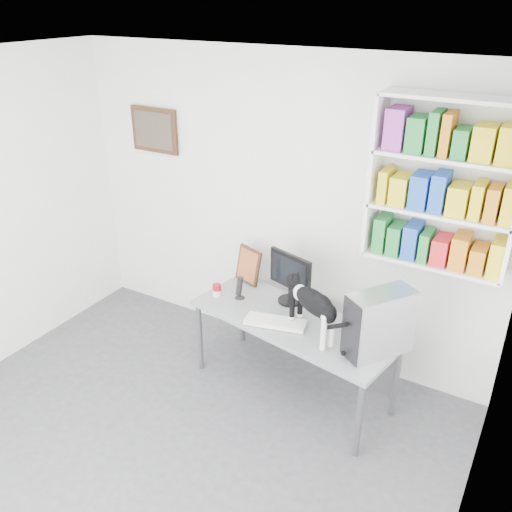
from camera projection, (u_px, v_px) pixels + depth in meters
name	position (u px, v px, depth m)	size (l,w,h in m)	color
room	(117.00, 314.00, 3.21)	(4.01, 4.01, 2.70)	#5D5D62
bookshelf	(444.00, 185.00, 3.79)	(1.03, 0.28, 1.24)	white
wall_art	(154.00, 130.00, 5.08)	(0.52, 0.04, 0.42)	#4E2919
desk	(292.00, 356.00, 4.49)	(1.70, 0.66, 0.71)	gray
monitor	(291.00, 278.00, 4.49)	(0.43, 0.20, 0.45)	black
keyboard	(276.00, 322.00, 4.27)	(0.48, 0.18, 0.04)	white
pc_tower	(379.00, 323.00, 3.85)	(0.22, 0.49, 0.49)	silver
speaker	(239.00, 287.00, 4.60)	(0.09, 0.09, 0.21)	black
leaning_print	(249.00, 265.00, 4.84)	(0.27, 0.11, 0.34)	#4E2919
soup_can	(217.00, 290.00, 4.65)	(0.07, 0.07, 0.11)	#9F0D19
cat	(313.00, 313.00, 4.05)	(0.66, 0.17, 0.40)	black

